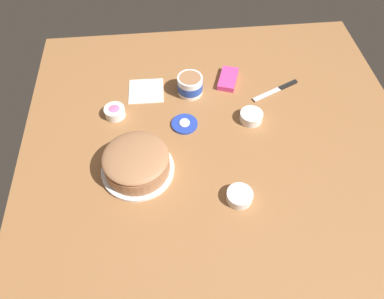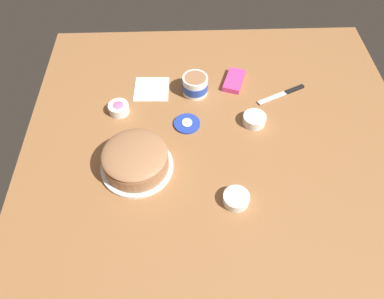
% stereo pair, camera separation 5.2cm
% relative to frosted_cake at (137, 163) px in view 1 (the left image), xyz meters
% --- Properties ---
extents(ground_plane, '(1.54, 1.54, 0.00)m').
position_rel_frosted_cake_xyz_m(ground_plane, '(0.08, -0.32, -0.05)').
color(ground_plane, '#936038').
extents(frosted_cake, '(0.27, 0.27, 0.10)m').
position_rel_frosted_cake_xyz_m(frosted_cake, '(0.00, 0.00, 0.00)').
color(frosted_cake, white).
rests_on(frosted_cake, ground_plane).
extents(frosting_tub, '(0.11, 0.11, 0.08)m').
position_rel_frosted_cake_xyz_m(frosting_tub, '(0.39, -0.23, -0.01)').
color(frosting_tub, white).
rests_on(frosting_tub, ground_plane).
extents(frosting_tub_lid, '(0.11, 0.11, 0.02)m').
position_rel_frosted_cake_xyz_m(frosting_tub_lid, '(0.21, -0.19, -0.04)').
color(frosting_tub_lid, '#233DAD').
rests_on(frosting_tub_lid, ground_plane).
extents(spreading_knife, '(0.12, 0.22, 0.01)m').
position_rel_frosted_cake_xyz_m(spreading_knife, '(0.37, -0.62, -0.04)').
color(spreading_knife, silver).
rests_on(spreading_knife, ground_plane).
extents(sprinkle_bowl_blue, '(0.09, 0.09, 0.04)m').
position_rel_frosted_cake_xyz_m(sprinkle_bowl_blue, '(0.21, -0.46, -0.03)').
color(sprinkle_bowl_blue, white).
rests_on(sprinkle_bowl_blue, ground_plane).
extents(sprinkle_bowl_orange, '(0.09, 0.09, 0.04)m').
position_rel_frosted_cake_xyz_m(sprinkle_bowl_orange, '(-0.15, -0.35, -0.03)').
color(sprinkle_bowl_orange, white).
rests_on(sprinkle_bowl_orange, ground_plane).
extents(sprinkle_bowl_pink, '(0.08, 0.08, 0.04)m').
position_rel_frosted_cake_xyz_m(sprinkle_bowl_pink, '(0.29, 0.09, -0.03)').
color(sprinkle_bowl_pink, white).
rests_on(sprinkle_bowl_pink, ground_plane).
extents(candy_box_lower, '(0.16, 0.12, 0.02)m').
position_rel_frosted_cake_xyz_m(candy_box_lower, '(0.45, -0.41, -0.04)').
color(candy_box_lower, '#E53D8E').
rests_on(candy_box_lower, ground_plane).
extents(paper_napkin, '(0.15, 0.15, 0.01)m').
position_rel_frosted_cake_xyz_m(paper_napkin, '(0.42, -0.04, -0.05)').
color(paper_napkin, white).
rests_on(paper_napkin, ground_plane).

